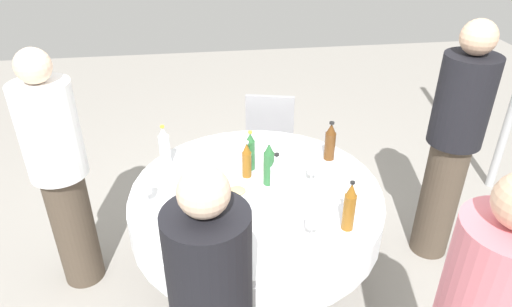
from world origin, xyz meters
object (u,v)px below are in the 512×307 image
Objects in this scene: person_front at (60,173)px; chair_rear at (270,129)px; plate_south at (237,193)px; bottle_brown_north at (330,142)px; wine_glass_east at (312,220)px; plate_near at (205,221)px; bottle_clear_west at (276,179)px; bottle_amber_rear at (247,160)px; bottle_amber_front at (349,207)px; wine_glass_rear at (312,168)px; bottle_clear_right at (164,147)px; bottle_green_far at (269,165)px; dining_table at (256,207)px; bottle_green_east at (250,152)px; wine_glass_west at (146,188)px; person_north at (453,143)px.

person_front is 1.86× the size of chair_rear.
bottle_brown_north is at bearing 26.61° from plate_south.
wine_glass_east reaches higher than plate_near.
bottle_amber_rear is at bearing 117.21° from bottle_clear_west.
wine_glass_east is (-0.21, -0.05, -0.03)m from bottle_amber_front.
wine_glass_rear is 0.09× the size of person_front.
bottle_amber_front is 0.70m from plate_south.
bottle_brown_north is at bearing -77.91° from person_front.
wine_glass_rear is 0.17× the size of chair_rear.
bottle_clear_right is 0.70m from plate_near.
bottle_clear_west reaches higher than bottle_green_far.
bottle_brown_north reaches higher than dining_table.
bottle_amber_front reaches higher than bottle_brown_north.
bottle_green_east reaches higher than wine_glass_west.
wine_glass_west is at bearing -178.88° from plate_south.
bottle_clear_west is at bearing -5.40° from wine_glass_west.
bottle_green_far is at bearing 95.35° from bottle_clear_west.
wine_glass_rear is at bearing -17.13° from bottle_amber_rear.
bottle_clear_right reaches higher than wine_glass_east.
bottle_amber_rear reaches higher than plate_near.
person_north is at bearing 29.24° from wine_glass_east.
plate_near is (-0.55, 0.21, -0.11)m from wine_glass_east.
bottle_amber_front reaches higher than wine_glass_east.
chair_rear is at bearing 81.89° from bottle_clear_west.
person_north is at bearing 32.46° from bottle_amber_front.
person_north reaches higher than bottle_amber_front.
person_front is at bearing -176.25° from bottle_brown_north.
person_front is 0.95× the size of person_north.
wine_glass_east is at bearing -51.95° from plate_south.
dining_table is 5.66× the size of bottle_brown_north.
bottle_clear_west is (0.11, -0.36, 0.02)m from bottle_green_east.
bottle_amber_front is 0.18× the size of person_north.
bottle_clear_west is at bearing -19.92° from plate_south.
wine_glass_west is at bearing -113.25° from chair_rear.
wine_glass_rear is at bearing 4.62° from wine_glass_west.
plate_near is (-0.76, 0.16, -0.13)m from bottle_amber_front.
bottle_amber_rear reaches higher than wine_glass_west.
bottle_brown_north is at bearing -107.45° from person_north.
plate_near is (-0.28, -0.43, -0.11)m from bottle_amber_rear.
bottle_brown_north is 1.86× the size of wine_glass_rear.
bottle_green_east is at bearing -13.53° from bottle_clear_right.
bottle_brown_north is 1.72× the size of wine_glass_east.
plate_south is at bearing -94.77° from chair_rear.
bottle_brown_north reaches higher than wine_glass_east.
bottle_green_far is at bearing -151.84° from bottle_brown_north.
bottle_brown_north is at bearing 33.45° from plate_near.
person_north is at bearing 11.25° from bottle_clear_west.
plate_south is (-0.21, -0.09, -0.13)m from bottle_green_far.
bottle_green_far is 0.21m from bottle_green_east.
chair_rear reaches higher than dining_table.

